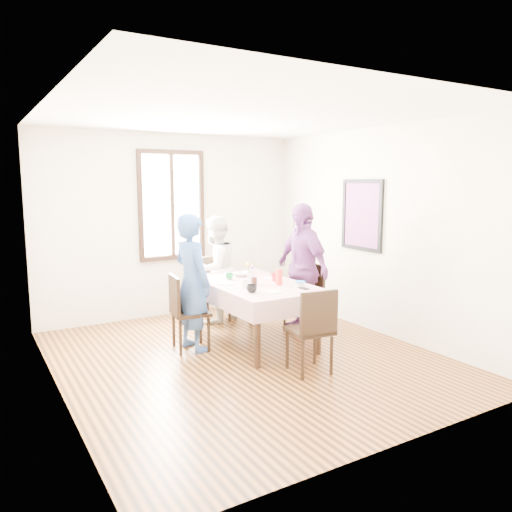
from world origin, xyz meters
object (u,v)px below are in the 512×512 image
Objects in this scene: dining_table at (254,313)px; person_far at (214,269)px; person_left at (192,282)px; chair_right at (303,298)px; chair_left at (191,312)px; chair_near at (309,330)px; chair_far at (214,290)px; person_right at (302,268)px.

person_far reaches higher than dining_table.
person_far is at bearing -48.14° from person_left.
chair_right is at bearing 3.79° from dining_table.
chair_left is 0.56× the size of person_left.
person_far is (0.79, 0.97, 0.31)m from chair_left.
person_far is (0.00, 2.27, 0.31)m from chair_near.
chair_left is at bearing 128.12° from chair_near.
person_far reaches higher than chair_right.
chair_far is 0.53× the size of person_right.
chair_near is (0.00, -2.29, 0.00)m from chair_far.
chair_far is 1.39m from person_right.
chair_left is 1.00× the size of chair_near.
chair_far is at bearing -47.55° from person_left.
chair_left and chair_right have the same top height.
person_right is (0.76, 1.20, 0.41)m from chair_near.
dining_table is 0.79m from chair_right.
chair_near is 1.55m from person_left.
dining_table is 1.83× the size of chair_left.
chair_right is at bearing 94.35° from chair_left.
dining_table is at bearing -111.37° from person_left.
chair_left and chair_far have the same top height.
chair_far is at bearing 90.00° from dining_table.
chair_left is at bearing -93.69° from person_right.
person_right reaches higher than chair_far.
dining_table is 1.15m from chair_far.
chair_right is 1.00× the size of chair_far.
person_left reaches higher than chair_far.
person_left is (-0.76, 1.30, 0.36)m from chair_near.
person_right is at bearing 83.77° from chair_right.
chair_far is at bearing -111.90° from person_far.
chair_left is 0.60× the size of person_far.
chair_right is 0.41m from person_right.
chair_near is at bearing -90.00° from dining_table.
person_far is at bearing -144.35° from person_right.
person_left is at bearing 79.93° from chair_right.
chair_near reaches higher than dining_table.
chair_right is (0.79, 0.05, 0.08)m from dining_table.
person_left reaches higher than dining_table.
person_far is 1.32m from person_right.
chair_far is at bearing 97.00° from chair_near.
chair_right and chair_near have the same top height.
person_far reaches higher than chair_left.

